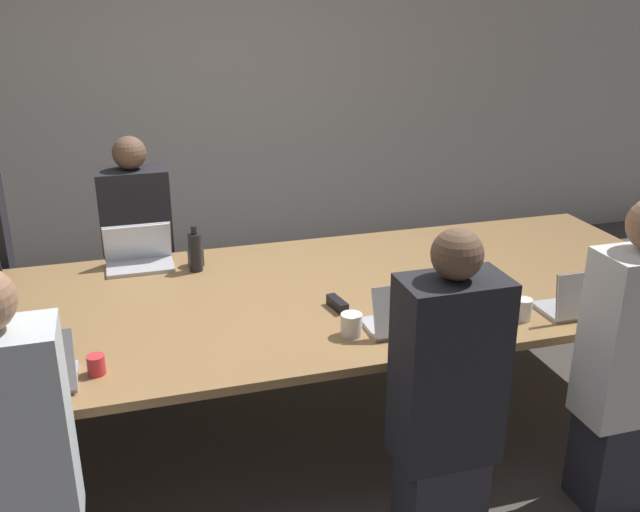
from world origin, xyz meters
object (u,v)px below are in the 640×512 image
Objects in this scene: cup_far_midleft at (196,257)px; stapler at (337,304)px; person_near_midright at (446,406)px; person_near_left at (13,472)px; laptop_far_midleft at (139,254)px; cup_near_right at (523,309)px; laptop_near_right at (581,301)px; cup_near_midright at (351,325)px; person_far_midleft at (139,256)px; bottle_far_midleft at (195,251)px; person_near_right at (630,364)px; cup_near_left at (96,365)px; laptop_near_left at (30,374)px; laptop_near_midright at (406,317)px.

stapler is (0.57, -0.75, -0.02)m from cup_far_midleft.
person_near_midright is 0.99× the size of person_near_left.
laptop_far_midleft is at bearing -56.88° from person_near_midright.
cup_near_right is 0.07× the size of person_near_left.
stapler is (-1.06, 0.38, -0.04)m from laptop_near_right.
laptop_far_midleft reaches higher than laptop_near_right.
person_near_left is (-1.35, -0.48, -0.12)m from cup_near_midright.
cup_near_midright is 0.30× the size of laptop_near_right.
bottle_far_midleft is at bearing -61.85° from person_far_midleft.
person_near_right reaches higher than cup_near_right.
person_far_midleft is (0.01, 0.37, -0.15)m from laptop_far_midleft.
cup_near_midright is 0.28m from stapler.
laptop_near_right is at bearing -31.95° from laptop_far_midleft.
person_near_right is 14.21× the size of cup_near_right.
cup_near_left is (-1.28, 0.49, 0.12)m from person_near_midright.
laptop_near_left reaches higher than cup_near_midright.
cup_near_left is at bearing -167.46° from laptop_near_left.
laptop_far_midleft is 0.26× the size of person_far_midleft.
person_near_midright is 1.56m from person_near_left.
person_near_midright is at bearing -67.66° from cup_near_midright.
cup_far_midleft is 0.10m from bottle_far_midleft.
person_near_midright is at bearing 2.46° from person_near_right.
stapler is (0.86, -1.19, 0.11)m from person_far_midleft.
person_near_right is 2.20m from cup_near_left.
cup_near_right is at bearing -43.26° from person_far_midleft.
laptop_near_midright is at bearing -93.93° from person_near_midright.
person_near_right is 2.43m from person_near_left.
laptop_near_left is at bearing -95.70° from person_near_left.
laptop_near_midright is 0.95× the size of laptop_far_midleft.
laptop_near_left reaches higher than cup_near_left.
laptop_near_right is 1.13m from stapler.
stapler is at bearing 15.45° from cup_near_left.
person_far_midleft is 1.47m from stapler.
person_near_left is 15.00× the size of cup_far_midleft.
person_near_midright is 1.00× the size of person_far_midleft.
laptop_near_left is 2.17× the size of stapler.
bottle_far_midleft is (0.75, 1.03, 0.04)m from laptop_near_left.
laptop_far_midleft is (-1.93, 1.20, 0.00)m from laptop_near_right.
laptop_near_right is 0.23× the size of person_near_right.
cup_near_left reaches higher than stapler.
laptop_near_left is 1.27m from laptop_far_midleft.
person_near_midright is 1.66m from bottle_far_midleft.
laptop_near_left is 1.38m from stapler.
person_far_midleft is (0.51, 1.95, -0.01)m from person_near_left.
laptop_far_midleft is at bearing 144.52° from cup_near_right.
laptop_far_midleft is (-1.64, 1.17, 0.02)m from cup_near_right.
cup_far_midleft is at bearing -124.59° from laptop_near_left.
person_near_right reaches higher than laptop_near_right.
cup_near_left is at bearing -101.42° from laptop_far_midleft.
laptop_near_midright reaches higher than cup_near_midright.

